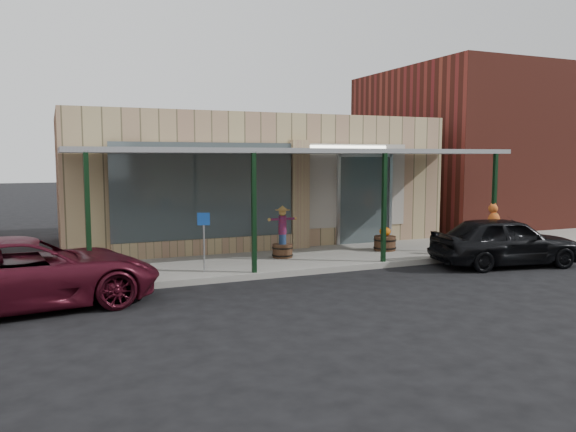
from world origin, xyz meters
name	(u,v)px	position (x,y,z in m)	size (l,w,h in m)	color
ground	(366,291)	(0.00, 0.00, 0.00)	(120.00, 120.00, 0.00)	black
sidewalk	(298,260)	(0.00, 3.60, 0.07)	(40.00, 3.20, 0.15)	gray
storefront	(245,180)	(0.00, 8.16, 2.09)	(12.00, 6.25, 4.20)	tan
awning	(299,153)	(0.00, 3.56, 3.01)	(12.00, 3.00, 3.04)	gray
block_buildings_near	(286,134)	(2.01, 9.20, 3.77)	(61.00, 8.00, 8.00)	maroon
barrel_scarecrow	(282,240)	(-0.41, 3.75, 0.63)	(0.87, 0.63, 1.43)	#4B321E
barrel_pumpkin	(385,241)	(2.83, 3.67, 0.42)	(0.72, 0.72, 0.75)	#4B321E
handicap_sign	(204,234)	(-2.89, 2.66, 1.07)	(0.29, 0.12, 1.43)	gray
parked_sedan	(505,241)	(4.87, 1.04, 0.67)	(4.14, 2.24, 1.62)	black
car_maroon	(27,273)	(-6.69, 1.37, 0.69)	(2.29, 4.97, 1.38)	#490E1C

